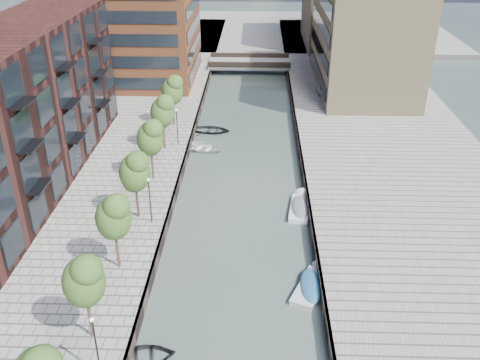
# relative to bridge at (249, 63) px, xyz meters

# --- Properties ---
(water) EXTENTS (300.00, 300.00, 0.00)m
(water) POSITION_rel_bridge_xyz_m (0.00, -32.00, -1.39)
(water) COLOR #38473F
(water) RESTS_ON ground
(quay_right) EXTENTS (20.00, 140.00, 1.00)m
(quay_right) POSITION_rel_bridge_xyz_m (16.00, -32.00, -0.89)
(quay_right) COLOR gray
(quay_right) RESTS_ON ground
(quay_wall_left) EXTENTS (0.25, 140.00, 1.00)m
(quay_wall_left) POSITION_rel_bridge_xyz_m (-6.10, -32.00, -0.89)
(quay_wall_left) COLOR #332823
(quay_wall_left) RESTS_ON ground
(quay_wall_right) EXTENTS (0.25, 140.00, 1.00)m
(quay_wall_right) POSITION_rel_bridge_xyz_m (6.10, -32.00, -0.89)
(quay_wall_right) COLOR #332823
(quay_wall_right) RESTS_ON ground
(far_closure) EXTENTS (80.00, 40.00, 1.00)m
(far_closure) POSITION_rel_bridge_xyz_m (0.00, 28.00, -0.89)
(far_closure) COLOR gray
(far_closure) RESTS_ON ground
(apartment_block) EXTENTS (8.00, 38.00, 14.00)m
(apartment_block) POSITION_rel_bridge_xyz_m (-20.00, -42.00, 6.61)
(apartment_block) COLOR black
(apartment_block) RESTS_ON quay_left
(tan_block_near) EXTENTS (12.00, 25.00, 14.00)m
(tan_block_near) POSITION_rel_bridge_xyz_m (16.00, -10.00, 6.61)
(tan_block_near) COLOR tan
(tan_block_near) RESTS_ON quay_right
(bridge) EXTENTS (13.00, 6.00, 1.30)m
(bridge) POSITION_rel_bridge_xyz_m (0.00, 0.00, 0.00)
(bridge) COLOR gray
(bridge) RESTS_ON ground
(tree_1) EXTENTS (2.50, 2.50, 5.95)m
(tree_1) POSITION_rel_bridge_xyz_m (-8.50, -61.00, 3.92)
(tree_1) COLOR #382619
(tree_1) RESTS_ON quay_left
(tree_2) EXTENTS (2.50, 2.50, 5.95)m
(tree_2) POSITION_rel_bridge_xyz_m (-8.50, -54.00, 3.92)
(tree_2) COLOR #382619
(tree_2) RESTS_ON quay_left
(tree_3) EXTENTS (2.50, 2.50, 5.95)m
(tree_3) POSITION_rel_bridge_xyz_m (-8.50, -47.00, 3.92)
(tree_3) COLOR #382619
(tree_3) RESTS_ON quay_left
(tree_4) EXTENTS (2.50, 2.50, 5.95)m
(tree_4) POSITION_rel_bridge_xyz_m (-8.50, -40.00, 3.92)
(tree_4) COLOR #382619
(tree_4) RESTS_ON quay_left
(tree_5) EXTENTS (2.50, 2.50, 5.95)m
(tree_5) POSITION_rel_bridge_xyz_m (-8.50, -33.00, 3.92)
(tree_5) COLOR #382619
(tree_5) RESTS_ON quay_left
(tree_6) EXTENTS (2.50, 2.50, 5.95)m
(tree_6) POSITION_rel_bridge_xyz_m (-8.50, -26.00, 3.92)
(tree_6) COLOR #382619
(tree_6) RESTS_ON quay_left
(lamp_0) EXTENTS (0.24, 0.24, 4.12)m
(lamp_0) POSITION_rel_bridge_xyz_m (-7.20, -64.00, 2.12)
(lamp_0) COLOR black
(lamp_0) RESTS_ON quay_left
(lamp_1) EXTENTS (0.24, 0.24, 4.12)m
(lamp_1) POSITION_rel_bridge_xyz_m (-7.20, -48.00, 2.12)
(lamp_1) COLOR black
(lamp_1) RESTS_ON quay_left
(lamp_2) EXTENTS (0.24, 0.24, 4.12)m
(lamp_2) POSITION_rel_bridge_xyz_m (-7.20, -32.00, 2.12)
(lamp_2) COLOR black
(lamp_2) RESTS_ON quay_left
(sloop_3) EXTENTS (5.83, 5.10, 1.01)m
(sloop_3) POSITION_rel_bridge_xyz_m (-4.78, -31.15, -1.39)
(sloop_3) COLOR silver
(sloop_3) RESTS_ON ground
(sloop_4) EXTENTS (4.93, 3.81, 0.94)m
(sloop_4) POSITION_rel_bridge_xyz_m (-4.10, -25.85, -1.39)
(sloop_4) COLOR black
(sloop_4) RESTS_ON ground
(motorboat_3) EXTENTS (3.38, 5.05, 1.60)m
(motorboat_3) POSITION_rel_bridge_xyz_m (5.55, -54.61, -1.20)
(motorboat_3) COLOR beige
(motorboat_3) RESTS_ON ground
(motorboat_4) EXTENTS (2.34, 5.09, 1.63)m
(motorboat_4) POSITION_rel_bridge_xyz_m (5.40, -43.57, -1.19)
(motorboat_4) COLOR silver
(motorboat_4) RESTS_ON ground
(car) EXTENTS (1.68, 3.55, 1.17)m
(car) POSITION_rel_bridge_xyz_m (10.25, -13.88, 0.20)
(car) COLOR silver
(car) RESTS_ON quay_right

